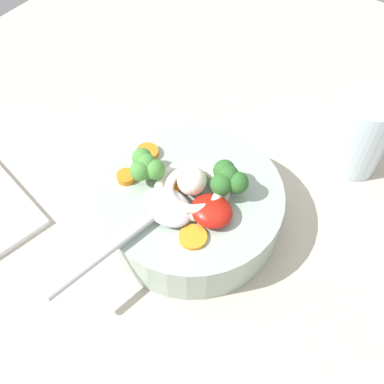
{
  "coord_description": "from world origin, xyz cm",
  "views": [
    {
      "loc": [
        16.07,
        -27.95,
        49.56
      ],
      "look_at": [
        -2.15,
        -3.72,
        8.6
      ],
      "focal_mm": 43.07,
      "sensor_mm": 36.0,
      "label": 1
    }
  ],
  "objects": [
    {
      "name": "table_slab",
      "position": [
        0.0,
        0.0,
        1.49
      ],
      "size": [
        109.26,
        109.26,
        2.97
      ],
      "primitive_type": "cube",
      "color": "#BCB29E",
      "rests_on": "ground"
    },
    {
      "name": "soup_bowl",
      "position": [
        -2.15,
        -3.72,
        5.88
      ],
      "size": [
        20.65,
        20.65,
        5.63
      ],
      "color": "#9EB2A3",
      "rests_on": "table_slab"
    },
    {
      "name": "noodle_pile",
      "position": [
        -2.0,
        -3.84,
        9.76
      ],
      "size": [
        9.22,
        9.04,
        3.71
      ],
      "color": "silver",
      "rests_on": "soup_bowl"
    },
    {
      "name": "soup_spoon",
      "position": [
        -2.96,
        -8.66,
        9.4
      ],
      "size": [
        6.63,
        17.52,
        1.6
      ],
      "rotation": [
        0.0,
        0.0,
        4.55
      ],
      "color": "#B7B7BC",
      "rests_on": "soup_bowl"
    },
    {
      "name": "chili_sauce_dollop",
      "position": [
        1.43,
        -5.06,
        9.64
      ],
      "size": [
        4.6,
        4.14,
        2.07
      ],
      "primitive_type": "ellipsoid",
      "color": "#B2190F",
      "rests_on": "soup_bowl"
    },
    {
      "name": "broccoli_floret_near_spoon",
      "position": [
        -7.37,
        -5.18,
        10.78
      ],
      "size": [
        4.4,
        3.79,
        3.48
      ],
      "color": "#7A9E60",
      "rests_on": "soup_bowl"
    },
    {
      "name": "broccoli_floret_front",
      "position": [
        0.81,
        -1.41,
        10.97
      ],
      "size": [
        4.78,
        4.12,
        3.78
      ],
      "color": "#7A9E60",
      "rests_on": "soup_bowl"
    },
    {
      "name": "carrot_slice_beside_noodles",
      "position": [
        -4.5,
        -5.05,
        8.94
      ],
      "size": [
        2.87,
        2.87,
        0.67
      ],
      "primitive_type": "cylinder",
      "color": "orange",
      "rests_on": "soup_bowl"
    },
    {
      "name": "carrot_slice_rear",
      "position": [
        -9.63,
        -2.47,
        8.98
      ],
      "size": [
        2.58,
        2.58,
        0.75
      ],
      "primitive_type": "cylinder",
      "color": "orange",
      "rests_on": "soup_bowl"
    },
    {
      "name": "carrot_slice_center",
      "position": [
        -9.19,
        -6.7,
        8.99
      ],
      "size": [
        2.09,
        2.09,
        0.77
      ],
      "primitive_type": "cylinder",
      "color": "orange",
      "rests_on": "soup_bowl"
    },
    {
      "name": "carrot_slice_left",
      "position": [
        1.48,
        -8.4,
        8.82
      ],
      "size": [
        2.95,
        2.95,
        0.44
      ],
      "primitive_type": "cylinder",
      "color": "orange",
      "rests_on": "soup_bowl"
    },
    {
      "name": "drinking_glass",
      "position": [
        9.14,
        15.96,
        8.37
      ],
      "size": [
        6.54,
        6.54,
        10.79
      ],
      "primitive_type": "cylinder",
      "color": "silver",
      "rests_on": "table_slab"
    }
  ]
}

